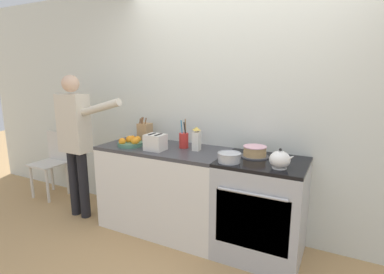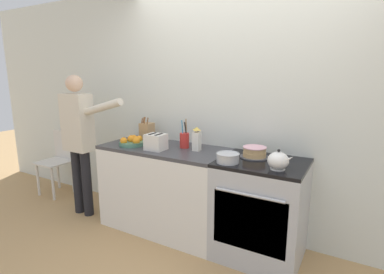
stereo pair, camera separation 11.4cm
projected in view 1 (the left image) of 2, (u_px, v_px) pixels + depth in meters
name	position (u px, v px, depth m)	size (l,w,h in m)	color
ground_plane	(213.00, 261.00, 2.71)	(16.00, 16.00, 0.00)	tan
wall_back	(241.00, 110.00, 3.00)	(8.00, 0.04, 2.60)	silver
counter_cabinet	(164.00, 188.00, 3.21)	(1.34, 0.63, 0.91)	white
stove_range	(261.00, 208.00, 2.73)	(0.76, 0.67, 0.91)	#B7BABF
layer_cake	(255.00, 152.00, 2.75)	(0.26, 0.26, 0.10)	#4C4C51
tea_kettle	(280.00, 160.00, 2.41)	(0.21, 0.17, 0.17)	white
mixing_bowl	(229.00, 157.00, 2.58)	(0.20, 0.20, 0.09)	#B7BABF
knife_block	(145.00, 132.00, 3.38)	(0.13, 0.13, 0.28)	tan
utensil_crock	(184.00, 140.00, 3.07)	(0.10, 0.10, 0.31)	red
fruit_bowl	(131.00, 142.00, 3.16)	(0.27, 0.27, 0.11)	#4C7F66
toaster	(155.00, 142.00, 2.98)	(0.20, 0.17, 0.16)	silver
milk_carton	(196.00, 139.00, 2.96)	(0.07, 0.07, 0.24)	white
person_baker	(75.00, 135.00, 3.38)	(0.93, 0.20, 1.65)	black
dining_chair	(53.00, 159.00, 4.12)	(0.40, 0.40, 0.87)	silver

